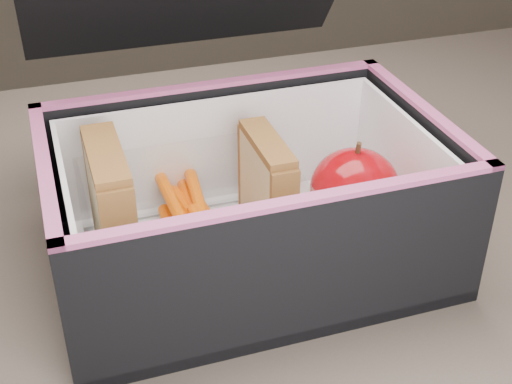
% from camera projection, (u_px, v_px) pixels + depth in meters
% --- Properties ---
extents(kitchen_table, '(1.20, 0.80, 0.75)m').
position_uv_depth(kitchen_table, '(303.00, 288.00, 0.74)').
color(kitchen_table, brown).
rests_on(kitchen_table, ground).
extents(lunch_bag, '(0.33, 0.34, 0.29)m').
position_uv_depth(lunch_bag, '(246.00, 191.00, 0.60)').
color(lunch_bag, black).
rests_on(lunch_bag, kitchen_table).
extents(plastic_tub, '(0.18, 0.13, 0.07)m').
position_uv_depth(plastic_tub, '(193.00, 214.00, 0.60)').
color(plastic_tub, white).
rests_on(plastic_tub, lunch_bag).
extents(sandwich_left, '(0.03, 0.10, 0.11)m').
position_uv_depth(sandwich_left, '(112.00, 208.00, 0.57)').
color(sandwich_left, '#C9B681').
rests_on(sandwich_left, plastic_tub).
extents(sandwich_right, '(0.02, 0.08, 0.09)m').
position_uv_depth(sandwich_right, '(267.00, 188.00, 0.61)').
color(sandwich_right, '#C9B681').
rests_on(sandwich_right, plastic_tub).
extents(carrot_sticks, '(0.05, 0.16, 0.03)m').
position_uv_depth(carrot_sticks, '(194.00, 221.00, 0.62)').
color(carrot_sticks, '#F86302').
rests_on(carrot_sticks, plastic_tub).
extents(paper_napkin, '(0.10, 0.10, 0.01)m').
position_uv_depth(paper_napkin, '(352.00, 226.00, 0.64)').
color(paper_napkin, white).
rests_on(paper_napkin, lunch_bag).
extents(red_apple, '(0.09, 0.09, 0.08)m').
position_uv_depth(red_apple, '(355.00, 189.00, 0.62)').
color(red_apple, '#910000').
rests_on(red_apple, paper_napkin).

